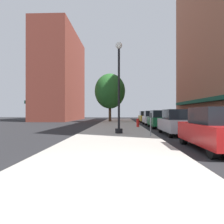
# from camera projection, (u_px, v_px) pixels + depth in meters

# --- Properties ---
(ground_plane) EXTENTS (90.00, 90.00, 0.00)m
(ground_plane) POSITION_uv_depth(u_px,v_px,m) (156.00, 127.00, 22.45)
(ground_plane) COLOR #232326
(sidewalk_slab) EXTENTS (4.80, 50.00, 0.12)m
(sidewalk_slab) POSITION_uv_depth(u_px,v_px,m) (117.00, 125.00, 23.61)
(sidewalk_slab) COLOR #A8A399
(sidewalk_slab) RESTS_ON ground
(building_far_background) EXTENTS (6.80, 18.00, 16.44)m
(building_far_background) POSITION_uv_depth(u_px,v_px,m) (61.00, 77.00, 42.04)
(building_far_background) COLOR brown
(building_far_background) RESTS_ON ground
(lamppost) EXTENTS (0.48, 0.48, 5.90)m
(lamppost) POSITION_uv_depth(u_px,v_px,m) (119.00, 86.00, 14.21)
(lamppost) COLOR black
(lamppost) RESTS_ON sidewalk_slab
(fire_hydrant) EXTENTS (0.33, 0.26, 0.79)m
(fire_hydrant) POSITION_uv_depth(u_px,v_px,m) (138.00, 123.00, 20.38)
(fire_hydrant) COLOR red
(fire_hydrant) RESTS_ON sidewalk_slab
(parking_meter_near) EXTENTS (0.14, 0.09, 1.31)m
(parking_meter_near) POSITION_uv_depth(u_px,v_px,m) (151.00, 121.00, 12.56)
(parking_meter_near) COLOR slate
(parking_meter_near) RESTS_ON sidewalk_slab
(tree_near) EXTENTS (4.64, 4.64, 7.27)m
(tree_near) POSITION_uv_depth(u_px,v_px,m) (110.00, 91.00, 33.54)
(tree_near) COLOR #422D1E
(tree_near) RESTS_ON sidewalk_slab
(car_red) EXTENTS (1.80, 4.30, 1.66)m
(car_red) POSITION_uv_depth(u_px,v_px,m) (216.00, 129.00, 8.43)
(car_red) COLOR black
(car_red) RESTS_ON ground
(car_silver) EXTENTS (1.80, 4.30, 1.66)m
(car_silver) POSITION_uv_depth(u_px,v_px,m) (177.00, 122.00, 14.30)
(car_silver) COLOR black
(car_silver) RESTS_ON ground
(car_green) EXTENTS (1.80, 4.30, 1.66)m
(car_green) POSITION_uv_depth(u_px,v_px,m) (160.00, 119.00, 20.67)
(car_green) COLOR black
(car_green) RESTS_ON ground
(car_white) EXTENTS (1.80, 4.30, 1.66)m
(car_white) POSITION_uv_depth(u_px,v_px,m) (151.00, 118.00, 26.35)
(car_white) COLOR black
(car_white) RESTS_ON ground
(car_yellow) EXTENTS (1.80, 4.30, 1.66)m
(car_yellow) POSITION_uv_depth(u_px,v_px,m) (145.00, 117.00, 32.33)
(car_yellow) COLOR black
(car_yellow) RESTS_ON ground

